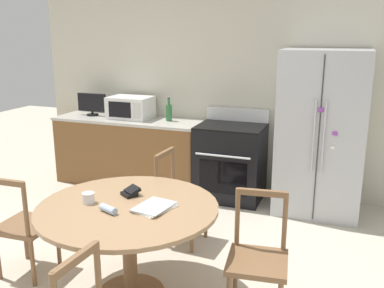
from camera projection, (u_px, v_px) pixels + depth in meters
back_wall at (225, 89)px, 5.46m from camera, size 5.20×0.10×2.60m
kitchen_counter at (130, 151)px, 5.75m from camera, size 2.00×0.64×0.90m
refrigerator at (321, 133)px, 4.75m from camera, size 0.93×0.75×1.83m
oven_range at (230, 161)px, 5.25m from camera, size 0.79×0.68×1.08m
microwave at (131, 107)px, 5.63m from camera, size 0.55×0.41×0.29m
countertop_tv at (92, 104)px, 5.81m from camera, size 0.41×0.16×0.30m
counter_bottle at (169, 112)px, 5.46m from camera, size 0.08×0.08×0.30m
dining_table at (128, 221)px, 3.21m from camera, size 1.36×1.36×0.75m
dining_chair_right at (258, 259)px, 3.04m from camera, size 0.47×0.47×0.90m
dining_chair_far at (180, 199)px, 4.13m from camera, size 0.44×0.44×0.90m
dining_chair_left at (24, 226)px, 3.56m from camera, size 0.44×0.44×0.90m
candle_glass at (88, 199)px, 3.22m from camera, size 0.09×0.09×0.08m
folded_napkin at (108, 209)px, 3.05m from camera, size 0.16×0.10×0.05m
wallet at (131, 192)px, 3.37m from camera, size 0.17×0.17×0.07m
mail_stack at (154, 207)px, 3.12m from camera, size 0.30×0.35×0.02m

